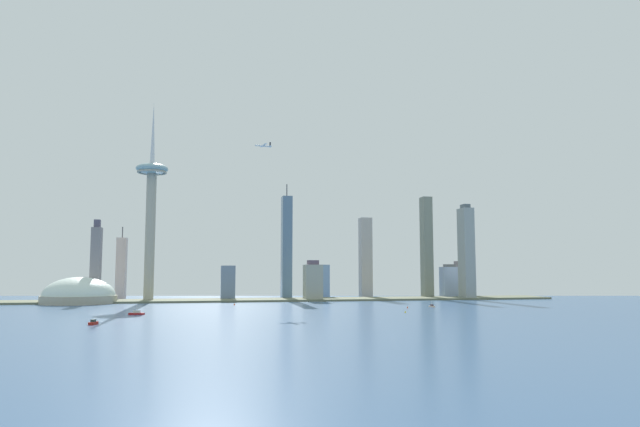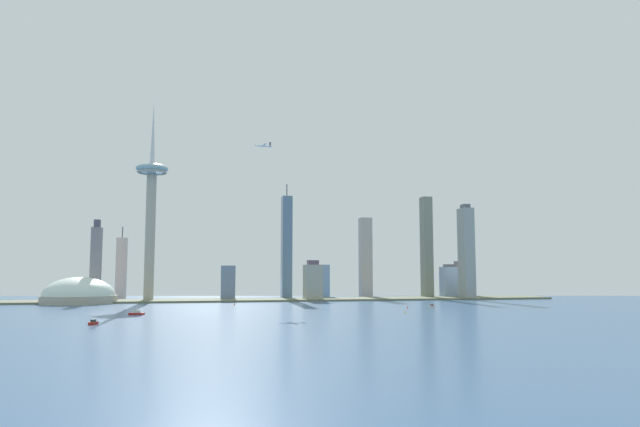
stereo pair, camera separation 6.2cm
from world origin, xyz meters
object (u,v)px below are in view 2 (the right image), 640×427
at_px(observation_tower, 151,198).
at_px(airplane, 264,146).
at_px(skyscraper_5, 464,279).
at_px(skyscraper_10, 96,263).
at_px(stadium_dome, 79,296).
at_px(channel_buoy_0, 405,312).
at_px(skyscraper_4, 321,281).
at_px(skyscraper_3, 121,268).
at_px(skyscraper_2, 228,283).
at_px(channel_buoy_1, 234,304).
at_px(skyscraper_8, 366,258).
at_px(skyscraper_1, 427,247).
at_px(skyscraper_9, 287,247).
at_px(boat_1, 137,313).
at_px(skyscraper_11, 457,280).
at_px(boat_2, 432,306).
at_px(channel_buoy_2, 407,307).
at_px(skyscraper_7, 313,282).
at_px(skyscraper_6, 450,282).
at_px(skyscraper_0, 466,253).

distance_m(observation_tower, airplane, 182.79).
distance_m(skyscraper_5, skyscraper_10, 574.53).
relative_size(stadium_dome, channel_buoy_0, 51.50).
distance_m(observation_tower, stadium_dome, 167.20).
bearing_deg(skyscraper_4, skyscraper_10, -169.81).
distance_m(observation_tower, skyscraper_3, 140.45).
xyz_separation_m(skyscraper_2, channel_buoy_0, (172.03, -294.86, -24.65)).
bearing_deg(skyscraper_2, channel_buoy_1, -88.64).
relative_size(skyscraper_2, skyscraper_8, 0.39).
bearing_deg(skyscraper_1, skyscraper_9, 175.89).
relative_size(stadium_dome, skyscraper_2, 1.90).
height_order(boat_1, channel_buoy_0, boat_1).
relative_size(skyscraper_9, skyscraper_11, 3.01).
xyz_separation_m(skyscraper_8, channel_buoy_1, (-220.45, -166.33, -63.52)).
bearing_deg(boat_2, channel_buoy_2, 100.89).
xyz_separation_m(skyscraper_3, skyscraper_10, (-23.85, -79.68, 7.06)).
distance_m(boat_1, channel_buoy_2, 303.51).
xyz_separation_m(skyscraper_7, channel_buoy_1, (-118.61, -91.23, -26.00)).
bearing_deg(observation_tower, skyscraper_7, -5.32).
xyz_separation_m(stadium_dome, channel_buoy_0, (370.46, -243.02, -8.64)).
xyz_separation_m(stadium_dome, skyscraper_8, (422.00, 87.07, 55.39)).
xyz_separation_m(skyscraper_1, channel_buoy_2, (-114.79, -222.45, -79.95)).
bearing_deg(stadium_dome, skyscraper_6, 5.26).
bearing_deg(skyscraper_7, channel_buoy_0, -78.84).
distance_m(skyscraper_0, skyscraper_6, 66.13).
relative_size(skyscraper_9, boat_1, 11.27).
relative_size(skyscraper_3, channel_buoy_0, 59.24).
height_order(skyscraper_0, skyscraper_5, skyscraper_0).
height_order(skyscraper_5, airplane, airplane).
xyz_separation_m(skyscraper_5, skyscraper_8, (-164.26, 17.42, 35.27)).
relative_size(skyscraper_1, skyscraper_10, 1.40).
relative_size(skyscraper_0, skyscraper_9, 0.82).
bearing_deg(skyscraper_8, skyscraper_9, -170.61).
bearing_deg(skyscraper_5, stadium_dome, -173.22).
distance_m(skyscraper_11, channel_buoy_0, 433.58).
relative_size(skyscraper_8, channel_buoy_2, 61.76).
bearing_deg(skyscraper_6, skyscraper_11, 58.08).
bearing_deg(skyscraper_2, skyscraper_9, 8.31).
xyz_separation_m(skyscraper_0, channel_buoy_2, (-161.46, -177.08, -70.07)).
bearing_deg(observation_tower, skyscraper_6, 2.11).
bearing_deg(stadium_dome, boat_2, -20.77).
relative_size(skyscraper_2, boat_1, 3.22).
height_order(boat_2, channel_buoy_2, boat_2).
height_order(skyscraper_2, airplane, airplane).
bearing_deg(boat_2, skyscraper_2, 42.55).
height_order(observation_tower, skyscraper_1, observation_tower).
distance_m(skyscraper_3, skyscraper_6, 520.20).
bearing_deg(skyscraper_9, airplane, -115.20).
relative_size(skyscraper_5, skyscraper_11, 1.33).
distance_m(skyscraper_6, channel_buoy_1, 375.06).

